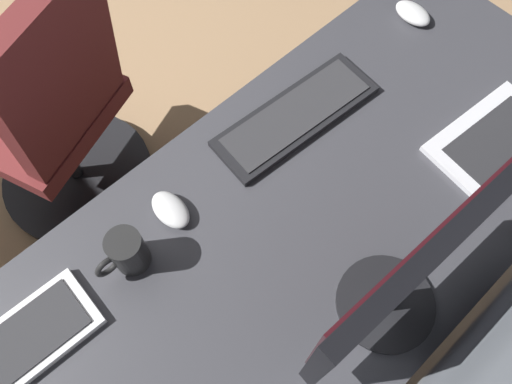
{
  "coord_description": "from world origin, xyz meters",
  "views": [
    {
      "loc": [
        0.2,
        2.14,
        1.75
      ],
      "look_at": [
        -0.06,
        1.86,
        0.95
      ],
      "focal_mm": 35.58,
      "sensor_mm": 36.0,
      "label": 1
    }
  ],
  "objects_px": {
    "monitor_primary": "(417,269)",
    "mouse_main": "(171,210)",
    "keyboard_main": "(296,115)",
    "office_chair": "(55,121)",
    "coffee_mug": "(127,252)",
    "mouse_spare": "(413,13)"
  },
  "relations": [
    {
      "from": "keyboard_main",
      "to": "mouse_main",
      "type": "relative_size",
      "value": 4.12
    },
    {
      "from": "monitor_primary",
      "to": "office_chair",
      "type": "relative_size",
      "value": 0.49
    },
    {
      "from": "keyboard_main",
      "to": "office_chair",
      "type": "relative_size",
      "value": 0.44
    },
    {
      "from": "monitor_primary",
      "to": "coffee_mug",
      "type": "distance_m",
      "value": 0.56
    },
    {
      "from": "keyboard_main",
      "to": "mouse_main",
      "type": "xyz_separation_m",
      "value": [
        0.37,
        -0.01,
        0.01
      ]
    },
    {
      "from": "office_chair",
      "to": "mouse_spare",
      "type": "bearing_deg",
      "value": 145.27
    },
    {
      "from": "office_chair",
      "to": "mouse_main",
      "type": "bearing_deg",
      "value": 92.53
    },
    {
      "from": "mouse_spare",
      "to": "coffee_mug",
      "type": "relative_size",
      "value": 0.91
    },
    {
      "from": "monitor_primary",
      "to": "keyboard_main",
      "type": "xyz_separation_m",
      "value": [
        -0.18,
        -0.44,
        -0.22
      ]
    },
    {
      "from": "monitor_primary",
      "to": "keyboard_main",
      "type": "distance_m",
      "value": 0.53
    },
    {
      "from": "keyboard_main",
      "to": "mouse_spare",
      "type": "xyz_separation_m",
      "value": [
        -0.45,
        -0.02,
        0.01
      ]
    },
    {
      "from": "monitor_primary",
      "to": "mouse_main",
      "type": "relative_size",
      "value": 4.58
    },
    {
      "from": "keyboard_main",
      "to": "office_chair",
      "type": "height_order",
      "value": "office_chair"
    },
    {
      "from": "mouse_spare",
      "to": "coffee_mug",
      "type": "height_order",
      "value": "coffee_mug"
    },
    {
      "from": "mouse_main",
      "to": "office_chair",
      "type": "height_order",
      "value": "office_chair"
    },
    {
      "from": "mouse_main",
      "to": "mouse_spare",
      "type": "distance_m",
      "value": 0.83
    },
    {
      "from": "monitor_primary",
      "to": "mouse_main",
      "type": "xyz_separation_m",
      "value": [
        0.19,
        -0.45,
        -0.22
      ]
    },
    {
      "from": "monitor_primary",
      "to": "keyboard_main",
      "type": "bearing_deg",
      "value": -112.77
    },
    {
      "from": "mouse_main",
      "to": "monitor_primary",
      "type": "bearing_deg",
      "value": 112.97
    },
    {
      "from": "office_chair",
      "to": "monitor_primary",
      "type": "bearing_deg",
      "value": 101.68
    },
    {
      "from": "mouse_spare",
      "to": "office_chair",
      "type": "height_order",
      "value": "office_chair"
    },
    {
      "from": "monitor_primary",
      "to": "coffee_mug",
      "type": "xyz_separation_m",
      "value": [
        0.32,
        -0.42,
        -0.18
      ]
    }
  ]
}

